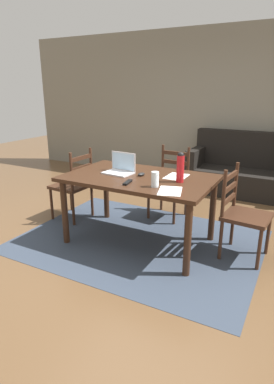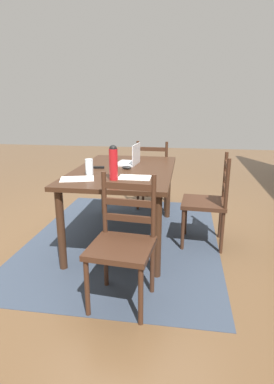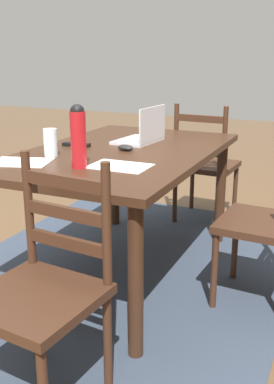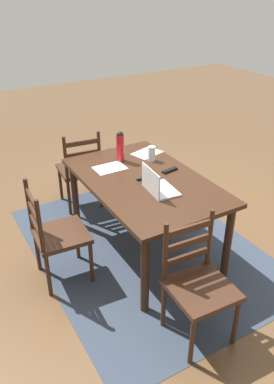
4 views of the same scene
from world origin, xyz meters
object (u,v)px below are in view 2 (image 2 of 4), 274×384
at_px(chair_left_far, 154,175).
at_px(chair_right_far, 123,244).
at_px(chair_far_head, 208,202).
at_px(drinking_glass, 89,167).
at_px(dining_table, 124,177).
at_px(laptop, 131,159).
at_px(water_bottle, 113,162).
at_px(computer_mouse, 127,167).
at_px(tv_remote, 96,167).

distance_m(chair_left_far, chair_right_far, 2.18).
xyz_separation_m(chair_far_head, drinking_glass, (0.31, -1.14, 0.39)).
xyz_separation_m(dining_table, chair_left_far, (-1.09, 0.20, -0.22)).
xyz_separation_m(dining_table, laptop, (-0.26, 0.03, 0.15)).
bearing_deg(chair_right_far, chair_far_head, 148.44).
height_order(water_bottle, drinking_glass, water_bottle).
height_order(chair_right_far, drinking_glass, chair_right_far).
distance_m(laptop, drinking_glass, 0.64).
bearing_deg(chair_far_head, dining_table, -90.17).
xyz_separation_m(chair_left_far, computer_mouse, (1.10, -0.17, 0.33)).
distance_m(chair_left_far, computer_mouse, 1.16).
distance_m(dining_table, tv_remote, 0.31).
relative_size(chair_far_head, drinking_glass, 6.29).
relative_size(water_bottle, drinking_glass, 2.05).
height_order(dining_table, computer_mouse, computer_mouse).
xyz_separation_m(chair_left_far, chair_right_far, (2.18, 0.01, 0.00)).
distance_m(dining_table, computer_mouse, 0.11).
bearing_deg(water_bottle, chair_right_far, 18.16).
bearing_deg(water_bottle, laptop, 177.58).
bearing_deg(chair_right_far, tv_remote, -155.11).
bearing_deg(computer_mouse, laptop, -171.65).
height_order(chair_far_head, tv_remote, chair_far_head).
bearing_deg(chair_left_far, water_bottle, -7.27).
height_order(dining_table, chair_far_head, chair_far_head).
bearing_deg(tv_remote, chair_far_head, 81.48).
bearing_deg(laptop, chair_far_head, 72.86).
height_order(chair_right_far, chair_far_head, same).
bearing_deg(drinking_glass, laptop, 152.09).
distance_m(dining_table, laptop, 0.30).
bearing_deg(drinking_glass, chair_far_head, 105.17).
bearing_deg(computer_mouse, dining_table, -96.12).
bearing_deg(tv_remote, computer_mouse, 82.68).
relative_size(dining_table, computer_mouse, 16.02).
xyz_separation_m(dining_table, drinking_glass, (0.31, -0.27, 0.17)).
xyz_separation_m(dining_table, tv_remote, (0.02, -0.29, 0.10)).
distance_m(water_bottle, computer_mouse, 0.48).
bearing_deg(chair_far_head, chair_right_far, -31.56).
bearing_deg(dining_table, laptop, 173.34).
xyz_separation_m(water_bottle, computer_mouse, (-0.46, 0.03, -0.14)).
relative_size(dining_table, chair_right_far, 1.69).
distance_m(chair_right_far, water_bottle, 0.81).
bearing_deg(chair_left_far, laptop, -11.41).
xyz_separation_m(chair_far_head, computer_mouse, (0.01, -0.84, 0.33)).
distance_m(water_bottle, drinking_glass, 0.32).
bearing_deg(drinking_glass, dining_table, 139.00).
xyz_separation_m(chair_far_head, water_bottle, (0.46, -0.87, 0.48)).
bearing_deg(chair_far_head, computer_mouse, -89.64).
xyz_separation_m(chair_left_far, chair_far_head, (1.09, 0.67, 0.00)).
height_order(chair_left_far, chair_far_head, same).
bearing_deg(dining_table, tv_remote, -86.26).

